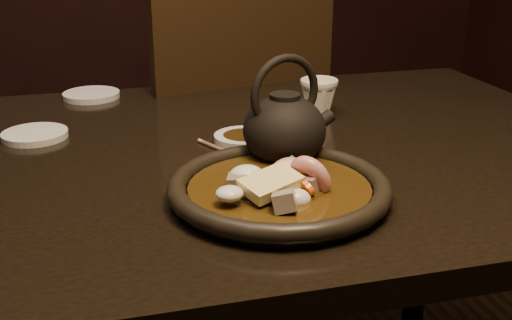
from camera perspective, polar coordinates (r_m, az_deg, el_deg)
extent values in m
cube|color=black|center=(1.07, -8.64, -0.53)|extent=(1.60, 0.90, 0.04)
cylinder|color=black|center=(1.76, 14.53, -5.44)|extent=(0.06, 0.06, 0.71)
cube|color=black|center=(1.76, -4.01, -0.38)|extent=(0.56, 0.56, 0.04)
cylinder|color=black|center=(2.09, -1.22, -4.26)|extent=(0.04, 0.04, 0.46)
cylinder|color=black|center=(1.79, 4.31, -8.79)|extent=(0.04, 0.04, 0.46)
cylinder|color=black|center=(1.97, -11.20, -6.38)|extent=(0.04, 0.04, 0.46)
cylinder|color=black|center=(1.65, -7.17, -11.81)|extent=(0.04, 0.04, 0.46)
cube|color=black|center=(1.49, -0.91, 6.61)|extent=(0.44, 0.13, 0.49)
cylinder|color=black|center=(0.88, 2.07, -3.16)|extent=(0.28, 0.28, 0.01)
torus|color=black|center=(0.88, 2.08, -2.38)|extent=(0.31, 0.31, 0.03)
cylinder|color=#322009|center=(0.88, 2.08, -2.64)|extent=(0.25, 0.25, 0.01)
ellipsoid|color=#322009|center=(0.88, 2.08, -2.64)|extent=(0.14, 0.13, 0.04)
torus|color=#E2998E|center=(0.89, 2.95, -1.57)|extent=(0.08, 0.08, 0.05)
torus|color=#E2998E|center=(0.87, 4.83, -1.61)|extent=(0.07, 0.07, 0.06)
torus|color=#E2998E|center=(0.88, 2.79, -2.05)|extent=(0.09, 0.09, 0.04)
cube|color=gray|center=(0.85, 4.72, -2.17)|extent=(0.04, 0.04, 0.03)
cube|color=gray|center=(0.86, -1.56, -2.11)|extent=(0.04, 0.04, 0.03)
cube|color=gray|center=(0.83, 2.64, -3.46)|extent=(0.03, 0.03, 0.03)
cube|color=gray|center=(0.80, 2.56, -3.70)|extent=(0.04, 0.04, 0.03)
cube|color=gray|center=(0.88, 1.99, -1.96)|extent=(0.04, 0.04, 0.03)
cylinder|color=#F25107|center=(0.90, 2.10, -1.21)|extent=(0.05, 0.05, 0.05)
cylinder|color=#F25107|center=(0.85, 4.46, -2.91)|extent=(0.06, 0.06, 0.04)
cylinder|color=#F25107|center=(0.90, 2.05, -1.49)|extent=(0.06, 0.05, 0.04)
cylinder|color=#F25107|center=(0.85, 4.14, -2.31)|extent=(0.04, 0.05, 0.05)
cylinder|color=#F25107|center=(0.86, 1.31, -2.05)|extent=(0.06, 0.06, 0.03)
cube|color=#145E12|center=(0.85, 1.65, -2.82)|extent=(0.02, 0.05, 0.02)
cube|color=#145E12|center=(0.90, 2.50, -0.67)|extent=(0.05, 0.03, 0.03)
cube|color=#145E12|center=(0.90, 5.72, -1.42)|extent=(0.02, 0.04, 0.03)
cube|color=#145E12|center=(0.90, 3.36, -1.22)|extent=(0.05, 0.03, 0.01)
cube|color=#145E12|center=(0.86, 3.61, -1.80)|extent=(0.05, 0.02, 0.02)
cube|color=#145E12|center=(0.86, 2.84, -1.61)|extent=(0.04, 0.04, 0.03)
cube|color=#145E12|center=(0.88, 1.57, -2.14)|extent=(0.04, 0.03, 0.03)
ellipsoid|color=beige|center=(0.88, -0.87, -1.39)|extent=(0.05, 0.04, 0.03)
ellipsoid|color=beige|center=(0.86, 2.15, -1.46)|extent=(0.04, 0.04, 0.03)
ellipsoid|color=beige|center=(0.90, 2.76, -1.00)|extent=(0.03, 0.03, 0.02)
ellipsoid|color=beige|center=(0.81, -2.37, -3.00)|extent=(0.04, 0.03, 0.02)
ellipsoid|color=beige|center=(0.87, 4.45, -2.26)|extent=(0.03, 0.03, 0.02)
ellipsoid|color=beige|center=(0.83, 3.65, -3.51)|extent=(0.04, 0.03, 0.03)
cube|color=#F3E091|center=(0.83, 1.32, -2.08)|extent=(0.09, 0.08, 0.03)
cylinder|color=silver|center=(1.10, -1.07, 1.92)|extent=(0.10, 0.10, 0.01)
cylinder|color=silver|center=(1.19, -19.05, 2.14)|extent=(0.11, 0.11, 0.01)
cylinder|color=silver|center=(1.43, -14.43, 5.62)|extent=(0.12, 0.12, 0.01)
imported|color=white|center=(1.26, 5.60, 5.75)|extent=(0.08, 0.07, 0.07)
cylinder|color=tan|center=(1.02, -1.04, 0.04)|extent=(0.10, 0.20, 0.01)
cylinder|color=tan|center=(1.03, -1.45, 0.22)|extent=(0.10, 0.20, 0.01)
ellipsoid|color=black|center=(0.98, 2.54, 2.65)|extent=(0.13, 0.13, 0.11)
cylinder|color=black|center=(0.97, 2.59, 5.35)|extent=(0.05, 0.05, 0.02)
cylinder|color=black|center=(1.02, 5.57, 3.21)|extent=(0.06, 0.04, 0.04)
torus|color=black|center=(0.96, 2.60, 5.96)|extent=(0.12, 0.04, 0.12)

